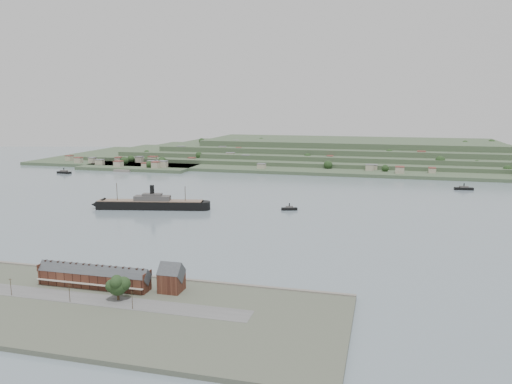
% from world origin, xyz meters
% --- Properties ---
extents(ground, '(1400.00, 1400.00, 0.00)m').
position_xyz_m(ground, '(0.00, 0.00, 0.00)').
color(ground, slate).
rests_on(ground, ground).
extents(near_shore, '(220.00, 80.00, 2.60)m').
position_xyz_m(near_shore, '(0.00, -186.75, 1.01)').
color(near_shore, '#4C5142').
rests_on(near_shore, ground).
extents(terrace_row, '(55.60, 9.80, 11.07)m').
position_xyz_m(terrace_row, '(-10.00, -168.02, 6.84)').
color(terrace_row, '#3E1E16').
rests_on(terrace_row, ground).
extents(gabled_building, '(10.40, 10.18, 14.09)m').
position_xyz_m(gabled_building, '(27.50, -164.00, 8.19)').
color(gabled_building, '#3E1E16').
rests_on(gabled_building, ground).
extents(far_peninsula, '(760.00, 309.00, 30.00)m').
position_xyz_m(far_peninsula, '(27.91, 393.10, 11.88)').
color(far_peninsula, '#3C5035').
rests_on(far_peninsula, ground).
extents(steamship, '(99.49, 30.98, 24.09)m').
position_xyz_m(steamship, '(-69.63, 5.09, 4.45)').
color(steamship, black).
rests_on(steamship, ground).
extents(tugboat, '(13.61, 7.19, 5.92)m').
position_xyz_m(tugboat, '(45.31, 30.40, 1.44)').
color(tugboat, black).
rests_on(tugboat, ground).
extents(ferry_west, '(19.61, 7.58, 7.17)m').
position_xyz_m(ferry_west, '(-266.96, 171.17, 1.73)').
color(ferry_west, black).
rests_on(ferry_west, ground).
extents(ferry_east, '(18.88, 7.30, 6.90)m').
position_xyz_m(ferry_east, '(198.45, 170.02, 1.66)').
color(ferry_east, black).
rests_on(ferry_east, ground).
extents(fig_tree, '(10.24, 8.87, 11.42)m').
position_xyz_m(fig_tree, '(9.39, -179.99, 8.97)').
color(fig_tree, '#3B2C1B').
rests_on(fig_tree, ground).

